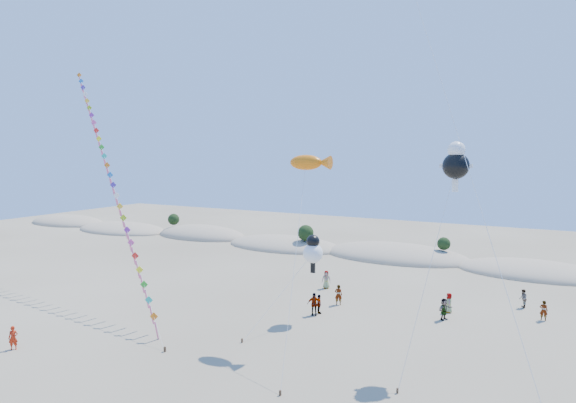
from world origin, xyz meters
The scene contains 7 objects.
dune_ridge centered at (1.06, 45.14, 0.11)m, with size 145.30×11.49×5.57m.
kite_train centered at (-20.17, 17.05, 11.99)m, with size 28.24×16.67×23.43m.
fish_kite centered at (1.78, 15.75, 12.63)m, with size 4.12×9.54×13.21m.
cartoon_kite_low centered at (0.58, 18.86, 5.60)m, with size 3.17×7.61×6.89m.
cartoon_kite_high centered at (11.61, 16.41, 12.70)m, with size 2.77×7.19×14.05m.
flyer_foreground centered at (-14.80, 3.78, 0.81)m, with size 0.59×0.39×1.63m, color #B4240E.
beachgoers centered at (10.81, 25.09, 0.87)m, with size 29.29×11.18×1.88m.
Camera 1 is at (16.53, -15.29, 13.25)m, focal length 30.00 mm.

